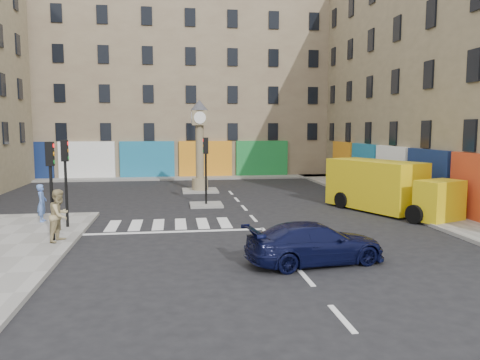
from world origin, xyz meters
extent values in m
plane|color=black|center=(0.00, 0.00, 0.00)|extent=(120.00, 120.00, 0.00)
cube|color=gray|center=(8.70, 10.00, 0.07)|extent=(2.60, 30.00, 0.15)
cube|color=gray|center=(-4.00, 22.20, 0.07)|extent=(32.00, 2.40, 0.15)
cube|color=gray|center=(-2.00, 8.00, 0.06)|extent=(1.80, 1.80, 0.12)
cube|color=gray|center=(-2.00, 14.00, 0.06)|extent=(2.40, 2.40, 0.12)
cube|color=#8A7A5A|center=(15.00, 10.00, 8.00)|extent=(10.00, 30.00, 16.00)
cube|color=#8A795C|center=(-4.00, 28.00, 8.50)|extent=(32.00, 10.00, 17.00)
cylinder|color=black|center=(-8.30, 0.20, 1.55)|extent=(0.12, 0.12, 2.80)
cube|color=black|center=(-8.30, 0.20, 3.40)|extent=(0.28, 0.22, 0.90)
cylinder|color=black|center=(-8.30, 2.60, 1.55)|extent=(0.12, 0.12, 2.80)
cube|color=black|center=(-8.30, 2.60, 3.40)|extent=(0.28, 0.22, 0.90)
cylinder|color=black|center=(-2.00, 8.00, 1.52)|extent=(0.12, 0.12, 2.80)
cube|color=black|center=(-2.00, 8.00, 3.37)|extent=(0.28, 0.22, 0.90)
cylinder|color=#8A7A5A|center=(-2.00, 14.00, 0.52)|extent=(1.10, 1.10, 0.80)
cylinder|color=#8A7A5A|center=(-2.00, 14.00, 2.72)|extent=(0.56, 0.56, 3.60)
cube|color=#8A7A5A|center=(-2.00, 14.00, 5.02)|extent=(1.00, 1.00, 1.00)
cylinder|color=white|center=(-2.00, 13.48, 5.02)|extent=(0.80, 0.06, 0.80)
cone|color=#333338|center=(-2.00, 14.00, 5.87)|extent=(1.20, 1.20, 0.70)
imported|color=black|center=(0.71, -3.62, 0.66)|extent=(4.80, 2.57, 1.32)
cube|color=yellow|center=(6.75, 5.41, 1.37)|extent=(4.01, 5.71, 2.53)
cube|color=yellow|center=(8.24, 1.74, 1.04)|extent=(2.43, 2.00, 1.87)
cube|color=black|center=(8.26, 1.69, 1.48)|extent=(2.10, 1.62, 0.77)
cylinder|color=black|center=(7.05, 1.74, 0.44)|extent=(0.58, 0.92, 0.88)
cylinder|color=black|center=(9.09, 2.56, 0.44)|extent=(0.58, 0.92, 0.88)
cylinder|color=black|center=(5.24, 6.22, 0.44)|extent=(0.58, 0.92, 0.88)
cylinder|color=black|center=(7.28, 7.04, 0.44)|extent=(0.58, 0.92, 0.88)
imported|color=#5374BE|center=(-9.67, 3.94, 1.00)|extent=(0.43, 0.63, 1.69)
imported|color=tan|center=(-8.00, 0.01, 1.13)|extent=(1.00, 1.13, 1.95)
camera|label=1|loc=(-3.77, -17.87, 4.37)|focal=35.00mm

